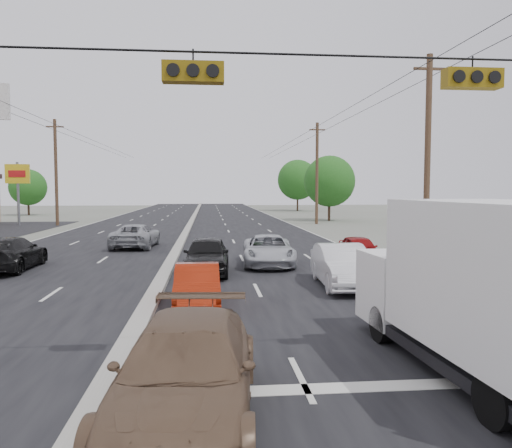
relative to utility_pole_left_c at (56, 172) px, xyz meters
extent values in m
plane|color=#606356|center=(12.50, -40.00, -5.11)|extent=(200.00, 200.00, 0.00)
cube|color=black|center=(12.50, -10.00, -5.11)|extent=(20.00, 160.00, 0.02)
cube|color=gray|center=(12.50, -10.00, -5.01)|extent=(0.50, 160.00, 0.20)
cylinder|color=#422D1E|center=(0.00, 0.00, -0.11)|extent=(0.30, 0.30, 10.00)
cube|color=#422D1E|center=(0.00, 0.00, 4.19)|extent=(1.60, 0.12, 0.12)
cylinder|color=#422D1E|center=(25.00, -25.00, -0.11)|extent=(0.30, 0.30, 10.00)
cube|color=#422D1E|center=(25.00, -25.00, 4.19)|extent=(1.60, 0.12, 0.12)
cylinder|color=#422D1E|center=(25.00, 0.00, -0.11)|extent=(0.30, 0.30, 10.00)
cube|color=#422D1E|center=(25.00, 0.00, 4.19)|extent=(1.60, 0.12, 0.12)
cylinder|color=black|center=(12.50, -40.00, 0.69)|extent=(25.00, 0.04, 0.04)
cube|color=#72590C|center=(14.00, -40.00, 0.34)|extent=(1.05, 0.30, 0.35)
cube|color=#72590C|center=(19.00, -40.00, 0.34)|extent=(1.05, 0.30, 0.35)
cylinder|color=slate|center=(-3.50, 0.00, -2.11)|extent=(0.24, 0.24, 6.00)
cube|color=gold|center=(-3.50, 0.00, -0.21)|extent=(2.20, 0.25, 1.80)
cylinder|color=#382619|center=(-9.50, 20.00, -4.03)|extent=(0.28, 0.28, 2.16)
sphere|color=#1B5316|center=(-9.50, 20.00, -1.39)|extent=(4.80, 4.80, 4.80)
cylinder|color=#382619|center=(27.50, 5.00, -3.85)|extent=(0.28, 0.28, 2.52)
sphere|color=#1B5316|center=(27.50, 5.00, -0.77)|extent=(5.60, 5.60, 5.60)
cylinder|color=#382619|center=(28.50, 30.00, -3.67)|extent=(0.28, 0.28, 2.88)
sphere|color=#1B5316|center=(28.50, 30.00, -0.15)|extent=(6.40, 6.40, 6.40)
cube|color=black|center=(19.20, -40.05, -4.69)|extent=(2.47, 6.53, 0.23)
cube|color=white|center=(19.24, -40.78, -3.14)|extent=(2.55, 4.71, 2.57)
cube|color=white|center=(19.07, -37.71, -3.96)|extent=(2.30, 1.86, 1.65)
cylinder|color=black|center=(18.12, -38.00, -4.69)|extent=(0.32, 0.84, 0.83)
cylinder|color=black|center=(20.04, -37.89, -4.69)|extent=(0.32, 0.84, 0.83)
cylinder|color=black|center=(18.35, -42.12, -4.69)|extent=(0.32, 0.84, 0.83)
imported|color=brown|center=(13.90, -41.43, -4.38)|extent=(2.46, 5.20, 1.46)
imported|color=maroon|center=(13.90, -34.15, -4.50)|extent=(1.36, 3.74, 1.22)
imported|color=black|center=(14.17, -28.40, -4.35)|extent=(1.99, 4.52, 1.51)
imported|color=white|center=(18.94, -31.62, -4.37)|extent=(1.78, 4.57, 1.48)
imported|color=#B5B8BD|center=(16.96, -26.37, -4.43)|extent=(2.56, 5.00, 1.35)
imported|color=maroon|center=(21.34, -25.93, -4.49)|extent=(1.49, 3.65, 1.24)
imported|color=black|center=(5.80, -26.79, -4.39)|extent=(2.05, 4.97, 1.44)
imported|color=#93959A|center=(9.96, -18.81, -4.41)|extent=(2.60, 5.13, 1.39)
camera|label=1|loc=(14.24, -48.74, -1.65)|focal=35.00mm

